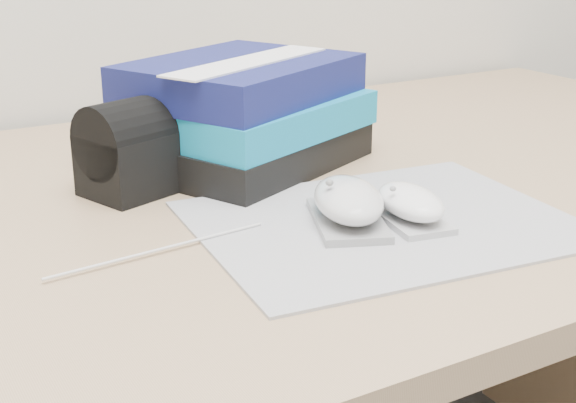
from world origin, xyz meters
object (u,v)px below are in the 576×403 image
desk (239,345)px  pouch (138,147)px  mouse_front (410,205)px  book_stack (245,113)px  mouse_rear (348,203)px

desk → pouch: pouch is taller
desk → mouse_front: size_ratio=15.31×
book_stack → pouch: size_ratio=2.36×
mouse_front → pouch: pouch is taller
mouse_front → pouch: (-0.19, 0.23, 0.03)m
desk → mouse_rear: 0.34m
book_stack → pouch: bearing=-168.0°
mouse_rear → book_stack: (0.01, 0.24, 0.04)m
desk → mouse_front: (0.07, -0.24, 0.26)m
book_stack → pouch: book_stack is taller
book_stack → pouch: 0.15m
mouse_front → mouse_rear: bearing=155.9°
book_stack → mouse_rear: bearing=-92.5°
mouse_rear → book_stack: 0.24m
mouse_rear → mouse_front: 0.06m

